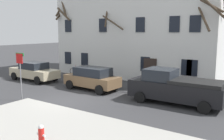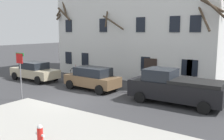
{
  "view_description": "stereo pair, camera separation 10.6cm",
  "coord_description": "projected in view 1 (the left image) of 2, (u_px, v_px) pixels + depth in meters",
  "views": [
    {
      "loc": [
        10.68,
        -10.98,
        4.26
      ],
      "look_at": [
        1.39,
        2.82,
        1.65
      ],
      "focal_mm": 39.52,
      "sensor_mm": 36.0,
      "label": 1
    },
    {
      "loc": [
        10.77,
        -10.92,
        4.26
      ],
      "look_at": [
        1.39,
        2.82,
        1.65
      ],
      "focal_mm": 39.52,
      "sensor_mm": 36.0,
      "label": 2
    }
  ],
  "objects": [
    {
      "name": "tree_bare_mid",
      "position": [
        117.0,
        35.0,
        21.91
      ],
      "size": [
        2.53,
        2.45,
        7.52
      ],
      "color": "#4C3D2D",
      "rests_on": "ground_plane"
    },
    {
      "name": "car_brown_wagon",
      "position": [
        92.0,
        78.0,
        18.09
      ],
      "size": [
        4.27,
        2.1,
        1.67
      ],
      "color": "brown",
      "rests_on": "ground_plane"
    },
    {
      "name": "building_main",
      "position": [
        145.0,
        14.0,
        24.35
      ],
      "size": [
        15.99,
        8.98,
        11.73
      ],
      "color": "white",
      "rests_on": "ground_plane"
    },
    {
      "name": "street_sign_pole",
      "position": [
        20.0,
        68.0,
        15.06
      ],
      "size": [
        0.76,
        0.07,
        2.97
      ],
      "color": "slate",
      "rests_on": "ground_plane"
    },
    {
      "name": "bicycle_leaning",
      "position": [
        77.0,
        72.0,
        23.97
      ],
      "size": [
        1.75,
        0.14,
        1.03
      ],
      "color": "black",
      "rests_on": "ground_plane"
    },
    {
      "name": "fire_hydrant",
      "position": [
        41.0,
        134.0,
        9.18
      ],
      "size": [
        0.42,
        0.22,
        0.72
      ],
      "color": "red",
      "rests_on": "sidewalk_slab"
    },
    {
      "name": "pickup_truck_black",
      "position": [
        175.0,
        87.0,
        14.58
      ],
      "size": [
        5.5,
        2.26,
        2.03
      ],
      "color": "black",
      "rests_on": "ground_plane"
    },
    {
      "name": "car_beige_sedan",
      "position": [
        34.0,
        71.0,
        21.54
      ],
      "size": [
        4.83,
        2.16,
        1.62
      ],
      "color": "#C6B793",
      "rests_on": "ground_plane"
    },
    {
      "name": "ground_plane",
      "position": [
        69.0,
        100.0,
        15.55
      ],
      "size": [
        120.0,
        120.0,
        0.0
      ],
      "primitive_type": "plane",
      "color": "#38383A"
    },
    {
      "name": "tree_bare_near",
      "position": [
        68.0,
        33.0,
        25.12
      ],
      "size": [
        2.0,
        2.02,
        8.37
      ],
      "color": "#4C3D2D",
      "rests_on": "ground_plane"
    },
    {
      "name": "tree_bare_far",
      "position": [
        214.0,
        32.0,
        17.38
      ],
      "size": [
        3.05,
        2.87,
        7.88
      ],
      "color": "#4C3D2D",
      "rests_on": "ground_plane"
    }
  ]
}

